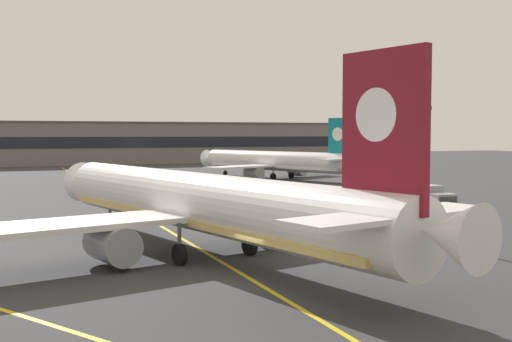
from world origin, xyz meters
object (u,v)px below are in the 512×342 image
(airliner_background, at_px, (275,162))
(service_truck_catering_grey, at_px, (423,199))
(airliner_foreground, at_px, (200,204))
(safety_cone_by_nose_gear, at_px, (152,219))
(apron_lamp_post, at_px, (417,168))

(airliner_background, xyz_separation_m, service_truck_catering_grey, (-5.82, -49.32, -1.53))
(airliner_foreground, height_order, safety_cone_by_nose_gear, airliner_foreground)
(safety_cone_by_nose_gear, bearing_deg, service_truck_catering_grey, -9.55)
(service_truck_catering_grey, bearing_deg, apron_lamp_post, -128.80)
(airliner_foreground, bearing_deg, service_truck_catering_grey, 24.21)
(apron_lamp_post, xyz_separation_m, service_truck_catering_grey, (9.93, 12.34, -3.89))
(airliner_background, relative_size, apron_lamp_post, 3.46)
(apron_lamp_post, height_order, safety_cone_by_nose_gear, apron_lamp_post)
(safety_cone_by_nose_gear, bearing_deg, apron_lamp_post, -46.01)
(airliner_background, bearing_deg, safety_cone_by_nose_gear, -125.37)
(service_truck_catering_grey, relative_size, safety_cone_by_nose_gear, 14.01)
(airliner_background, relative_size, service_truck_catering_grey, 4.56)
(airliner_foreground, distance_m, safety_cone_by_nose_gear, 16.59)
(airliner_foreground, xyz_separation_m, apron_lamp_post, (16.55, -0.44, 2.00))
(service_truck_catering_grey, bearing_deg, airliner_foreground, -155.79)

